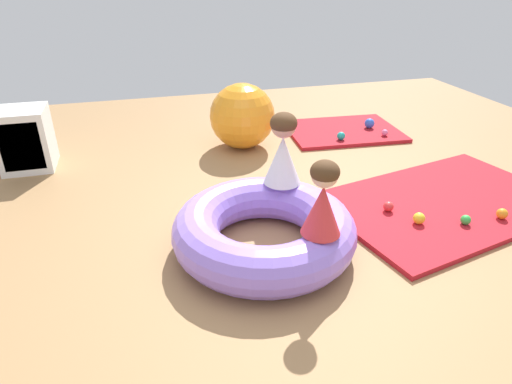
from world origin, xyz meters
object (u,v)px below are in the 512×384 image
object	(u,v)px
play_ball_green	(466,220)
play_ball_yellow	(419,218)
play_ball_orange	(502,214)
child_in_white	(283,150)
play_ball_teal	(341,136)
play_ball_red	(388,207)
storage_cube	(25,140)
play_ball_pink	(385,133)
play_ball_blue	(369,123)
child_in_red	(323,199)
exercise_ball_large	(242,116)
inflatable_cushion	(264,230)

from	to	relation	value
play_ball_green	play_ball_yellow	distance (m)	0.33
play_ball_yellow	play_ball_orange	distance (m)	0.64
child_in_white	play_ball_teal	distance (m)	1.78
play_ball_orange	play_ball_red	xyz separation A→B (m)	(-0.75, 0.32, -0.00)
storage_cube	play_ball_pink	bearing A→B (deg)	-3.15
play_ball_blue	storage_cube	xyz separation A→B (m)	(-3.55, -0.08, 0.19)
child_in_red	child_in_white	distance (m)	0.70
child_in_white	play_ball_blue	xyz separation A→B (m)	(1.58, 1.58, -0.47)
play_ball_blue	play_ball_teal	world-z (taller)	play_ball_blue
child_in_red	play_ball_red	distance (m)	1.06
child_in_red	play_ball_pink	size ratio (longest dim) A/B	6.50
child_in_red	storage_cube	size ratio (longest dim) A/B	0.82
child_in_red	play_ball_red	bearing A→B (deg)	-174.17
play_ball_green	play_ball_blue	bearing A→B (deg)	80.61
child_in_red	exercise_ball_large	distance (m)	2.21
play_ball_teal	exercise_ball_large	bearing A→B (deg)	169.83
play_ball_yellow	play_ball_orange	world-z (taller)	play_ball_yellow
inflatable_cushion	play_ball_blue	size ratio (longest dim) A/B	11.04
play_ball_yellow	exercise_ball_large	bearing A→B (deg)	114.05
play_ball_yellow	storage_cube	bearing A→B (deg)	146.78
child_in_red	play_ball_pink	distance (m)	2.61
child_in_white	play_ball_orange	bearing A→B (deg)	142.80
inflatable_cushion	play_ball_teal	xyz separation A→B (m)	(1.34, 1.67, -0.07)
play_ball_yellow	exercise_ball_large	size ratio (longest dim) A/B	0.13
child_in_red	play_ball_teal	xyz separation A→B (m)	(1.10, 2.02, -0.45)
exercise_ball_large	storage_cube	size ratio (longest dim) A/B	1.18
child_in_white	play_ball_green	world-z (taller)	child_in_white
play_ball_blue	play_ball_yellow	bearing A→B (deg)	-108.53
inflatable_cushion	exercise_ball_large	world-z (taller)	exercise_ball_large
child_in_white	play_ball_yellow	size ratio (longest dim) A/B	6.09
child_in_white	play_ball_green	bearing A→B (deg)	138.83
play_ball_red	storage_cube	world-z (taller)	storage_cube
play_ball_green	play_ball_yellow	xyz separation A→B (m)	(-0.32, 0.10, 0.01)
play_ball_orange	storage_cube	bearing A→B (deg)	150.49
child_in_white	play_ball_orange	xyz separation A→B (m)	(1.55, -0.49, -0.48)
play_ball_red	play_ball_blue	distance (m)	1.92
child_in_white	play_ball_orange	world-z (taller)	child_in_white
child_in_red	exercise_ball_large	world-z (taller)	child_in_red
play_ball_orange	inflatable_cushion	bearing A→B (deg)	175.58
play_ball_red	play_ball_orange	bearing A→B (deg)	-23.04
play_ball_orange	storage_cube	world-z (taller)	storage_cube
child_in_white	play_ball_teal	bearing A→B (deg)	-149.60
play_ball_green	play_ball_orange	distance (m)	0.31
play_ball_red	play_ball_teal	distance (m)	1.52
child_in_red	exercise_ball_large	size ratio (longest dim) A/B	0.69
play_ball_green	play_ball_yellow	bearing A→B (deg)	162.91
play_ball_blue	storage_cube	world-z (taller)	storage_cube
play_ball_red	play_ball_teal	xyz separation A→B (m)	(0.31, 1.49, 0.00)
child_in_white	child_in_red	bearing A→B (deg)	70.80
storage_cube	child_in_white	bearing A→B (deg)	-37.31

